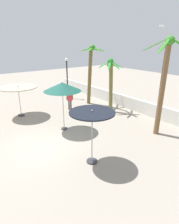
{
  "coord_description": "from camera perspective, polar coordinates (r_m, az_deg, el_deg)",
  "views": [
    {
      "loc": [
        9.09,
        -3.79,
        5.5
      ],
      "look_at": [
        0.0,
        2.98,
        1.4
      ],
      "focal_mm": 31.67,
      "sensor_mm": 36.0,
      "label": 1
    }
  ],
  "objects": [
    {
      "name": "ground_plane",
      "position": [
        11.29,
        -12.42,
        -9.81
      ],
      "size": [
        56.0,
        56.0,
        0.0
      ],
      "primitive_type": "plane",
      "color": "#9E9384"
    },
    {
      "name": "boundary_wall",
      "position": [
        16.1,
        16.02,
        1.07
      ],
      "size": [
        25.2,
        0.3,
        1.05
      ],
      "primitive_type": "cube",
      "color": "silver",
      "rests_on": "ground_plane"
    },
    {
      "name": "patio_umbrella_0",
      "position": [
        15.7,
        -19.91,
        6.37
      ],
      "size": [
        2.81,
        2.81,
        2.37
      ],
      "color": "#333338",
      "rests_on": "ground_plane"
    },
    {
      "name": "patio_umbrella_1",
      "position": [
        12.28,
        -7.86,
        7.16
      ],
      "size": [
        2.33,
        2.33,
        3.16
      ],
      "color": "#333338",
      "rests_on": "ground_plane"
    },
    {
      "name": "patio_umbrella_2",
      "position": [
        8.73,
        0.74,
        -1.46
      ],
      "size": [
        2.05,
        2.05,
        2.67
      ],
      "color": "#333338",
      "rests_on": "ground_plane"
    },
    {
      "name": "palm_tree_0",
      "position": [
        12.14,
        20.72,
        9.26
      ],
      "size": [
        2.91,
        2.98,
        5.77
      ],
      "color": "brown",
      "rests_on": "ground_plane"
    },
    {
      "name": "palm_tree_1",
      "position": [
        15.78,
        6.12,
        9.5
      ],
      "size": [
        1.96,
        1.91,
        4.28
      ],
      "color": "brown",
      "rests_on": "ground_plane"
    },
    {
      "name": "palm_tree_2",
      "position": [
        17.56,
        0.27,
        12.4
      ],
      "size": [
        2.3,
        2.18,
        5.23
      ],
      "color": "brown",
      "rests_on": "ground_plane"
    },
    {
      "name": "lamp_post_0",
      "position": [
        19.95,
        -6.46,
        10.12
      ],
      "size": [
        0.31,
        0.31,
        3.94
      ],
      "color": "black",
      "rests_on": "ground_plane"
    },
    {
      "name": "guest_0",
      "position": [
        16.58,
        -5.72,
        3.77
      ],
      "size": [
        0.36,
        0.52,
        1.55
      ],
      "color": "#26262D",
      "rests_on": "ground_plane"
    },
    {
      "name": "seagull_0",
      "position": [
        15.57,
        20.28,
        22.27
      ],
      "size": [
        0.69,
        1.28,
        0.14
      ],
      "color": "white"
    }
  ]
}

